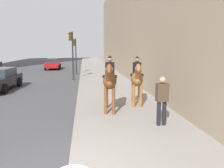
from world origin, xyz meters
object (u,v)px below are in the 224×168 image
(mounted_horse_near, at_px, (110,80))
(mounted_horse_far, at_px, (137,78))
(pedestrian_greeting, at_px, (162,98))
(car_near_lane, at_px, (53,64))
(traffic_light_near_curb, at_px, (72,48))
(traffic_light_far_curb, at_px, (75,51))

(mounted_horse_near, xyz_separation_m, mounted_horse_far, (0.94, -1.37, -0.06))
(pedestrian_greeting, bearing_deg, mounted_horse_near, 38.08)
(mounted_horse_far, height_order, car_near_lane, mounted_horse_far)
(mounted_horse_far, distance_m, car_near_lane, 21.00)
(traffic_light_near_curb, bearing_deg, traffic_light_far_curb, -1.59)
(traffic_light_near_curb, relative_size, traffic_light_far_curb, 1.11)
(mounted_horse_far, relative_size, traffic_light_near_curb, 0.55)
(mounted_horse_near, bearing_deg, traffic_light_near_curb, -160.83)
(car_near_lane, bearing_deg, traffic_light_near_curb, 14.46)
(mounted_horse_far, relative_size, pedestrian_greeting, 1.35)
(mounted_horse_near, height_order, pedestrian_greeting, mounted_horse_near)
(mounted_horse_near, relative_size, car_near_lane, 0.61)
(mounted_horse_near, xyz_separation_m, pedestrian_greeting, (-1.88, -1.58, -0.35))
(car_near_lane, bearing_deg, mounted_horse_near, 11.87)
(mounted_horse_near, relative_size, traffic_light_far_curb, 0.63)
(mounted_horse_near, height_order, car_near_lane, mounted_horse_near)
(mounted_horse_near, relative_size, traffic_light_near_curb, 0.57)
(mounted_horse_far, height_order, traffic_light_far_curb, traffic_light_far_curb)
(car_near_lane, height_order, traffic_light_far_curb, traffic_light_far_curb)
(mounted_horse_near, distance_m, pedestrian_greeting, 2.48)
(mounted_horse_near, height_order, mounted_horse_far, mounted_horse_near)
(pedestrian_greeting, relative_size, traffic_light_far_curb, 0.46)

